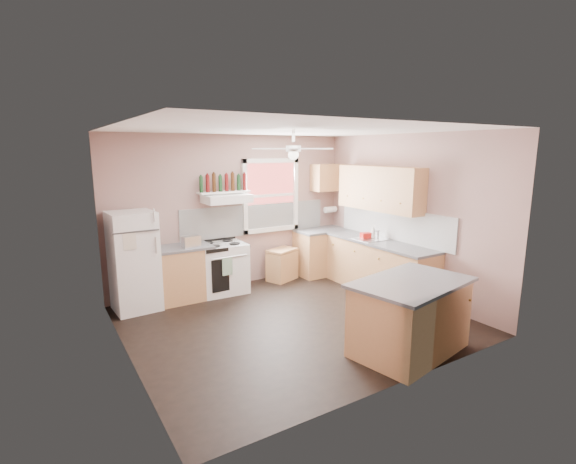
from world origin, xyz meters
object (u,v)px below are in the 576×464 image
cart (282,266)px  refrigerator (134,261)px  toaster (191,241)px  stove (222,268)px  island (410,318)px

cart → refrigerator: bearing=161.2°
toaster → stove: bearing=5.5°
refrigerator → stove: 1.49m
stove → toaster: bearing=-164.7°
refrigerator → cart: size_ratio=2.80×
toaster → island: toaster is taller
refrigerator → stove: (1.45, 0.05, -0.34)m
toaster → island: bearing=-68.9°
stove → island: same height
refrigerator → island: 4.08m
refrigerator → island: size_ratio=1.11×
island → refrigerator: bearing=117.8°
cart → island: size_ratio=0.40×
refrigerator → cart: bearing=-1.4°
cart → stove: bearing=161.5°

